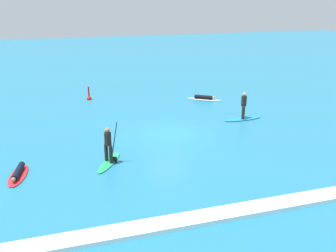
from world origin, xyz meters
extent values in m
plane|color=teal|center=(0.00, 0.00, 0.00)|extent=(120.00, 120.00, 0.00)
ellipsoid|color=white|center=(5.21, 6.80, 0.04)|extent=(2.59, 2.05, 0.08)
cylinder|color=black|center=(5.17, 6.83, 0.24)|extent=(1.36, 1.08, 0.31)
sphere|color=tan|center=(5.86, 6.35, 0.26)|extent=(0.33, 0.33, 0.24)
ellipsoid|color=#1E8CD1|center=(5.77, 1.23, 0.05)|extent=(2.86, 0.95, 0.09)
cylinder|color=black|center=(5.87, 1.44, 0.52)|extent=(0.21, 0.21, 0.86)
cylinder|color=black|center=(5.67, 1.03, 0.52)|extent=(0.21, 0.21, 0.86)
cylinder|color=black|center=(5.77, 1.23, 1.30)|extent=(0.38, 0.38, 0.69)
sphere|color=tan|center=(5.77, 1.23, 1.77)|extent=(0.26, 0.26, 0.25)
ellipsoid|color=red|center=(-8.46, -3.43, 0.04)|extent=(1.16, 2.55, 0.08)
cylinder|color=black|center=(-8.45, -3.38, 0.22)|extent=(0.56, 1.63, 0.29)
sphere|color=#A37556|center=(-8.61, -4.28, 0.24)|extent=(0.23, 0.23, 0.20)
ellipsoid|color=#23B266|center=(-4.16, -3.25, 0.04)|extent=(1.83, 2.58, 0.08)
cylinder|color=black|center=(-4.07, -3.42, 0.54)|extent=(0.26, 0.26, 0.91)
cylinder|color=black|center=(-4.24, -3.09, 0.54)|extent=(0.26, 0.26, 0.91)
cylinder|color=black|center=(-4.16, -3.25, 1.32)|extent=(0.47, 0.47, 0.66)
sphere|color=#A37556|center=(-4.16, -3.25, 1.77)|extent=(0.34, 0.34, 0.25)
cylinder|color=black|center=(-3.85, -3.26, 1.14)|extent=(0.38, 0.25, 2.08)
cube|color=black|center=(-3.85, -3.26, 0.14)|extent=(0.20, 0.15, 0.32)
sphere|color=red|center=(-3.70, 9.71, 0.09)|extent=(0.38, 0.38, 0.38)
cylinder|color=red|center=(-3.70, 9.71, 0.54)|extent=(0.14, 0.14, 1.08)
cube|color=white|center=(0.00, -9.48, 0.09)|extent=(18.69, 0.90, 0.18)
camera|label=1|loc=(-6.62, -21.05, 8.03)|focal=40.90mm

